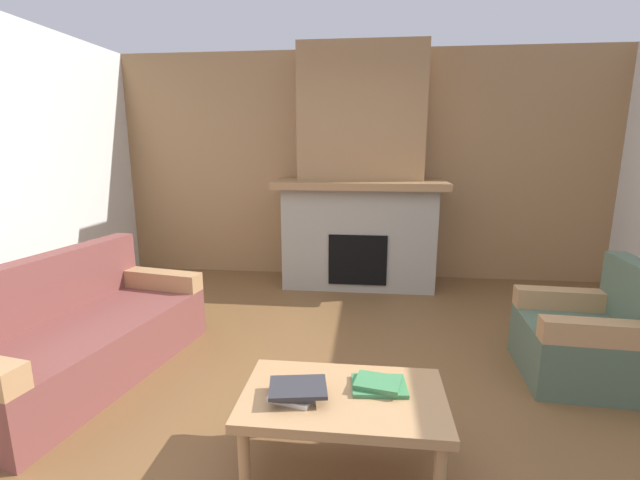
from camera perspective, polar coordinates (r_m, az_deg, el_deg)
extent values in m
plane|color=brown|center=(2.94, 3.47, -21.33)|extent=(9.00, 9.00, 0.00)
cube|color=#997047|center=(5.45, 5.32, 9.40)|extent=(6.00, 0.12, 2.70)
cube|color=gray|center=(5.14, 5.06, 0.51)|extent=(1.70, 0.70, 1.15)
cube|color=black|center=(4.87, 4.92, -2.53)|extent=(0.64, 0.08, 0.56)
cube|color=#997047|center=(5.00, 5.18, 7.30)|extent=(1.90, 0.82, 0.08)
cube|color=#997047|center=(5.15, 5.39, 16.07)|extent=(1.40, 0.50, 1.47)
cube|color=brown|center=(3.62, -28.19, -12.43)|extent=(1.14, 1.92, 0.40)
cube|color=brown|center=(3.72, -32.62, -5.31)|extent=(0.47, 1.80, 0.45)
cube|color=tan|center=(4.10, -20.61, -4.79)|extent=(0.86, 0.30, 0.15)
cube|color=#4C604C|center=(3.68, 30.67, -12.31)|extent=(0.80, 0.80, 0.40)
cube|color=#4C604C|center=(3.67, 35.95, -5.97)|extent=(0.19, 0.77, 0.45)
cube|color=tan|center=(3.86, 29.52, -6.71)|extent=(0.77, 0.19, 0.15)
cube|color=tan|center=(3.32, 33.07, -10.11)|extent=(0.77, 0.19, 0.15)
cube|color=tan|center=(2.30, 3.05, -19.88)|extent=(1.00, 0.60, 0.05)
cylinder|color=tan|center=(2.30, -9.80, -26.74)|extent=(0.06, 0.06, 0.38)
cylinder|color=tan|center=(2.26, 15.28, -27.84)|extent=(0.06, 0.06, 0.38)
cylinder|color=tan|center=(2.67, -6.78, -20.38)|extent=(0.06, 0.06, 0.38)
cylinder|color=tan|center=(2.64, 13.62, -21.14)|extent=(0.06, 0.06, 0.38)
cube|color=beige|center=(2.27, -3.28, -19.20)|extent=(0.25, 0.25, 0.02)
cube|color=#2D2D33|center=(2.24, -3.18, -19.04)|extent=(0.21, 0.18, 0.02)
cube|color=#2D2D33|center=(2.23, -2.88, -18.60)|extent=(0.31, 0.25, 0.02)
cube|color=#3D7F4C|center=(2.35, 7.68, -18.26)|extent=(0.29, 0.22, 0.02)
cube|color=#3D7F4C|center=(2.32, 7.51, -17.91)|extent=(0.25, 0.20, 0.02)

